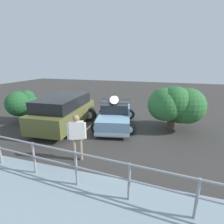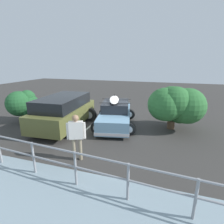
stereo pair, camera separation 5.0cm
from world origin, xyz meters
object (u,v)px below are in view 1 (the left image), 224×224
person_bystander (77,134)px  bush_near_right (24,104)px  sedan_car (115,114)px  bush_near_left (175,105)px  suv_car (64,111)px

person_bystander → bush_near_right: bush_near_right is taller
sedan_car → bush_near_left: (-3.09, -0.22, 0.70)m
person_bystander → bush_near_left: size_ratio=0.61×
sedan_car → suv_car: suv_car is taller
suv_car → bush_near_left: (-5.66, -1.29, 0.45)m
suv_car → sedan_car: bearing=-157.5°
bush_near_left → bush_near_right: bearing=8.7°
bush_near_left → sedan_car: bearing=4.1°
sedan_car → bush_near_left: bush_near_left is taller
bush_near_right → bush_near_left: bearing=-171.3°
sedan_car → person_bystander: (0.28, 3.85, 0.40)m
suv_car → bush_near_right: bush_near_right is taller
suv_car → person_bystander: person_bystander is taller
suv_car → bush_near_right: 2.61m
sedan_car → suv_car: bearing=22.5°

